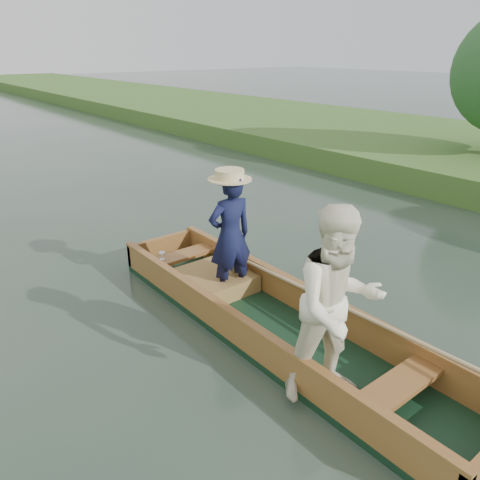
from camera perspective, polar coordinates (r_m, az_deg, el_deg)
ground at (r=5.42m, az=4.03°, el=-11.24°), size 120.00×120.00×0.00m
punt at (r=4.87m, az=5.22°, el=-6.78°), size 1.40×5.00×1.87m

